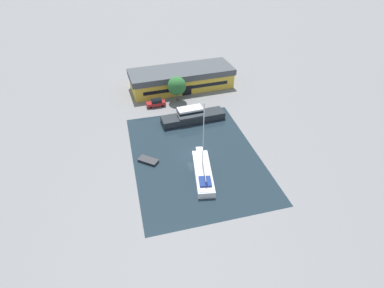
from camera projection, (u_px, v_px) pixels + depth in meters
ground_plane at (195, 156)px, 55.71m from camera, size 440.00×440.00×0.00m
water_canal at (195, 156)px, 55.71m from camera, size 22.77×31.51×0.01m
warehouse_building at (182, 78)px, 77.05m from camera, size 26.89×10.90×5.00m
quay_tree_near_building at (177, 86)px, 70.27m from camera, size 4.41×4.41×6.18m
parked_car at (156, 103)px, 70.01m from camera, size 4.47×1.84×1.80m
sailboat_moored at (203, 172)px, 51.09m from camera, size 4.55×12.17×13.68m
motor_cruiser at (192, 116)px, 64.71m from camera, size 14.12×4.44×3.28m
small_dinghy at (148, 160)px, 54.21m from camera, size 3.88×3.62×0.48m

